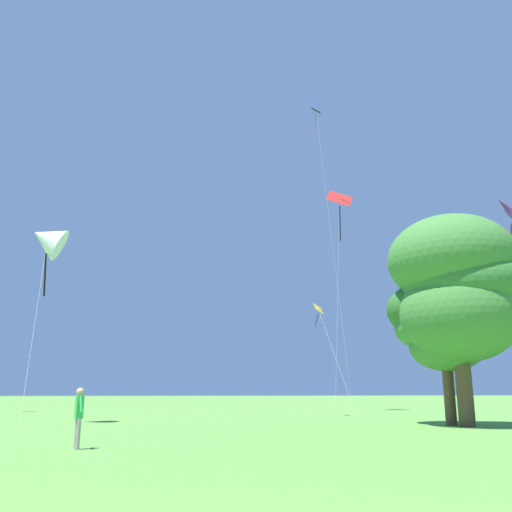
# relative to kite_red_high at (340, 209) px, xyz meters

# --- Properties ---
(kite_red_high) EXTENTS (4.13, 6.64, 20.14)m
(kite_red_high) POSITION_rel_kite_red_high_xyz_m (0.00, 0.00, 0.00)
(kite_red_high) COLOR red
(kite_red_high) RESTS_ON ground_plane
(kite_yellow_diamond) EXTENTS (1.15, 6.11, 7.84)m
(kite_yellow_diamond) POSITION_rel_kite_red_high_xyz_m (-4.54, -9.07, -11.11)
(kite_yellow_diamond) COLOR yellow
(kite_yellow_diamond) RESTS_ON ground_plane
(kite_white_distant) EXTENTS (2.47, 8.17, 11.36)m
(kite_white_distant) POSITION_rel_kite_red_high_xyz_m (-22.07, -15.43, -7.92)
(kite_white_distant) COLOR white
(kite_white_distant) RESTS_ON ground_plane
(kite_black_large) EXTENTS (1.22, 6.17, 28.49)m
(kite_black_large) POSITION_rel_kite_red_high_xyz_m (-1.85, -0.26, 7.06)
(kite_black_large) COLOR black
(kite_black_large) RESTS_ON ground_plane
(person_foreground_watcher) EXTENTS (0.33, 0.56, 1.80)m
(person_foreground_watcher) POSITION_rel_kite_red_high_xyz_m (-17.48, -29.29, -16.95)
(person_foreground_watcher) COLOR gray
(person_foreground_watcher) RESTS_ON ground_plane
(tree_left_oak) EXTENTS (7.09, 6.50, 10.71)m
(tree_left_oak) POSITION_rel_kite_red_high_xyz_m (-0.25, -20.86, -11.07)
(tree_left_oak) COLOR brown
(tree_left_oak) RESTS_ON ground_plane
(tree_right_cluster) EXTENTS (5.33, 5.27, 7.60)m
(tree_right_cluster) POSITION_rel_kite_red_high_xyz_m (-0.69, -19.40, -12.85)
(tree_right_cluster) COLOR brown
(tree_right_cluster) RESTS_ON ground_plane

